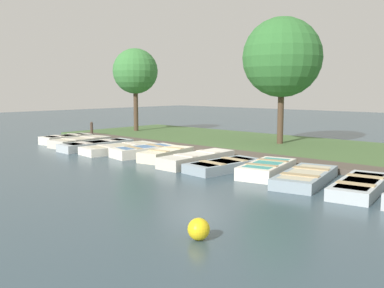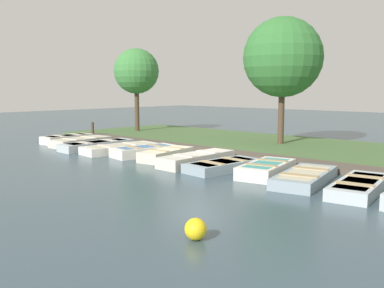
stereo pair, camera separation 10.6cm
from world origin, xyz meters
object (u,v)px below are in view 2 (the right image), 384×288
at_px(rowboat_1, 81,142).
at_px(rowboat_0, 67,139).
at_px(rowboat_3, 120,148).
at_px(rowboat_9, 305,177).
at_px(park_tree_left, 283,58).
at_px(rowboat_4, 144,151).
at_px(rowboat_6, 197,159).
at_px(rowboat_8, 267,169).
at_px(rowboat_2, 97,145).
at_px(mooring_post_near, 93,130).
at_px(rowboat_7, 223,165).
at_px(rowboat_10, 360,186).
at_px(park_tree_far_left, 136,72).
at_px(buoy, 196,229).
at_px(rowboat_5, 166,154).

bearing_deg(rowboat_1, rowboat_0, -101.13).
height_order(rowboat_3, rowboat_9, rowboat_3).
xyz_separation_m(rowboat_1, park_tree_left, (-6.36, 7.51, 4.08)).
xyz_separation_m(rowboat_1, rowboat_4, (-0.03, 4.77, 0.01)).
relative_size(rowboat_1, rowboat_6, 0.92).
distance_m(rowboat_0, rowboat_8, 12.36).
height_order(rowboat_2, mooring_post_near, mooring_post_near).
bearing_deg(rowboat_2, rowboat_8, 92.48).
height_order(rowboat_0, park_tree_left, park_tree_left).
height_order(rowboat_1, rowboat_7, rowboat_1).
relative_size(rowboat_0, mooring_post_near, 2.84).
height_order(rowboat_10, mooring_post_near, mooring_post_near).
distance_m(rowboat_2, park_tree_left, 9.71).
bearing_deg(rowboat_8, rowboat_2, -100.78).
distance_m(rowboat_3, rowboat_10, 10.81).
relative_size(rowboat_6, mooring_post_near, 3.58).
bearing_deg(rowboat_9, park_tree_left, -155.39).
bearing_deg(rowboat_6, park_tree_far_left, -119.95).
distance_m(rowboat_0, park_tree_left, 11.71).
height_order(rowboat_7, buoy, buoy).
xyz_separation_m(rowboat_5, buoy, (5.98, 7.09, -0.01)).
bearing_deg(rowboat_7, rowboat_6, -92.59).
bearing_deg(rowboat_3, park_tree_far_left, -129.36).
relative_size(rowboat_4, mooring_post_near, 3.06).
height_order(rowboat_6, rowboat_9, rowboat_6).
xyz_separation_m(rowboat_2, buoy, (5.83, 11.67, 0.02)).
height_order(mooring_post_near, park_tree_left, park_tree_left).
bearing_deg(rowboat_9, rowboat_10, 75.01).
height_order(rowboat_0, rowboat_3, rowboat_0).
relative_size(rowboat_4, rowboat_7, 0.97).
distance_m(rowboat_1, buoy, 14.49).
height_order(rowboat_2, rowboat_6, rowboat_6).
bearing_deg(rowboat_8, buoy, 9.46).
relative_size(rowboat_9, park_tree_left, 0.54).
relative_size(rowboat_2, rowboat_8, 1.26).
distance_m(rowboat_7, mooring_post_near, 12.01).
xyz_separation_m(rowboat_7, mooring_post_near, (-2.56, -11.73, 0.31)).
height_order(rowboat_1, rowboat_9, rowboat_1).
bearing_deg(rowboat_7, mooring_post_near, -97.08).
relative_size(rowboat_8, rowboat_9, 0.85).
bearing_deg(rowboat_10, buoy, -16.40).
relative_size(rowboat_5, rowboat_10, 0.85).
distance_m(rowboat_0, rowboat_10, 15.52).
distance_m(rowboat_3, rowboat_6, 4.64).
distance_m(rowboat_3, park_tree_left, 8.76).
relative_size(rowboat_1, rowboat_9, 0.92).
bearing_deg(rowboat_8, rowboat_10, 73.50).
bearing_deg(rowboat_9, rowboat_4, -102.66).
distance_m(rowboat_4, rowboat_7, 4.46).
xyz_separation_m(rowboat_10, buoy, (5.81, -0.76, 0.04)).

